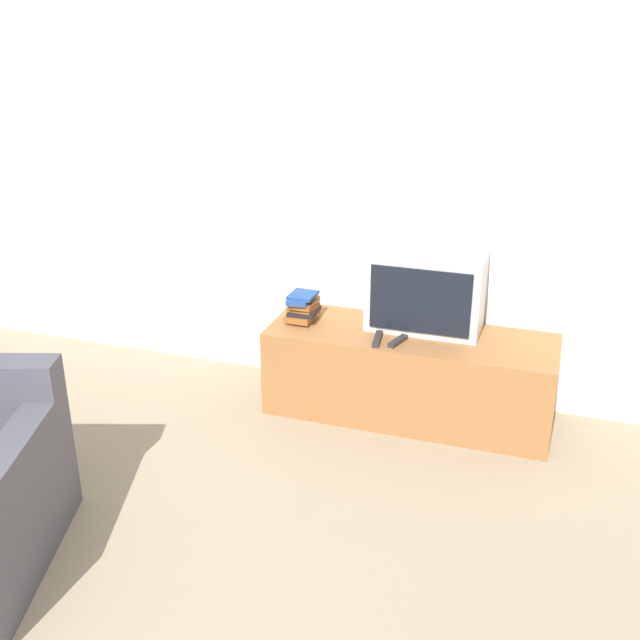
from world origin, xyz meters
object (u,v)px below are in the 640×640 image
Objects in this scene: tv_stand at (409,374)px; remote_secondary at (377,339)px; television at (426,292)px; book_stack at (303,307)px; remote_on_stand at (398,341)px.

tv_stand is 0.35m from remote_secondary.
television is at bearing 65.90° from tv_stand.
book_stack is 1.36× the size of remote_on_stand.
remote_secondary is (-0.16, -0.15, 0.27)m from tv_stand.
remote_secondary reaches higher than tv_stand.
remote_secondary is (0.49, -0.15, -0.07)m from book_stack.
tv_stand is 8.25× the size of remote_secondary.
remote_on_stand is at bearing -13.44° from book_stack.
book_stack is 0.62m from remote_on_stand.
tv_stand is at bearing -114.10° from television.
remote_on_stand is 0.11m from remote_secondary.
television is 2.82× the size of book_stack.
television reaches higher than tv_stand.
television reaches higher than remote_on_stand.
book_stack is (-0.65, -0.00, 0.34)m from tv_stand.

